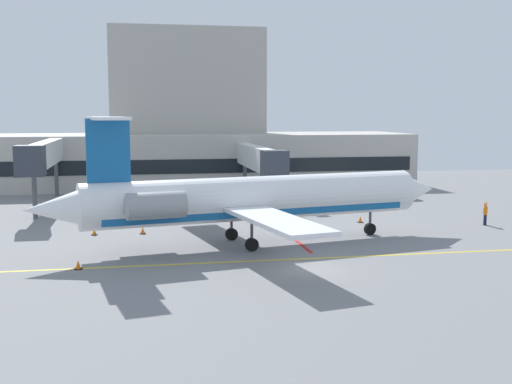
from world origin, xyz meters
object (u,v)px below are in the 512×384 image
regional_jet (250,199)px  baggage_tug (307,204)px  pushback_tractor (273,194)px  fuel_tank (376,186)px  marshaller (485,214)px

regional_jet → baggage_tug: regional_jet is taller
pushback_tractor → fuel_tank: bearing=2.6°
pushback_tractor → marshaller: (14.42, -17.33, 0.13)m
marshaller → fuel_tank: bearing=98.6°
baggage_tug → fuel_tank: fuel_tank is taller
pushback_tractor → marshaller: marshaller is taller
fuel_tank → marshaller: size_ratio=4.22×
fuel_tank → marshaller: (2.72, -17.87, -0.40)m
regional_jet → pushback_tractor: bearing=73.7°
baggage_tug → marshaller: bearing=-35.4°
regional_jet → baggage_tug: size_ratio=9.58×
baggage_tug → pushback_tractor: size_ratio=1.00×
baggage_tug → pushback_tractor: bearing=100.8°
baggage_tug → regional_jet: bearing=-120.4°
pushback_tractor → regional_jet: bearing=-106.3°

